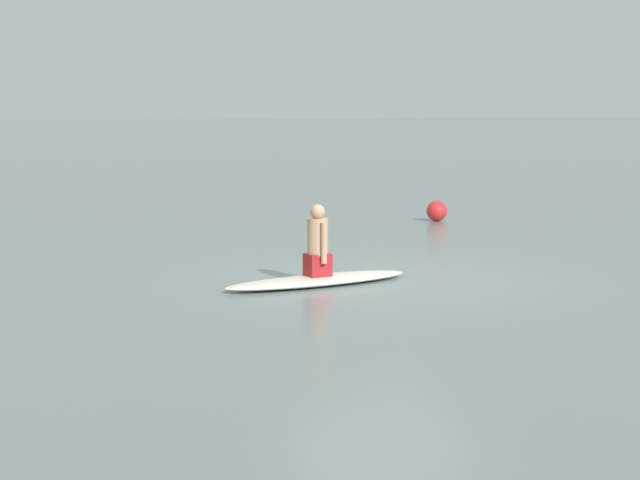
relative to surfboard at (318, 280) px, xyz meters
The scene contains 4 objects.
ground_plane 0.91m from the surfboard, 82.41° to the left, with size 400.00×400.00×0.00m, color slate.
surfboard is the anchor object (origin of this frame).
person_paddler 0.48m from the surfboard, 85.71° to the left, with size 0.41×0.32×0.93m.
buoy_marker 7.96m from the surfboard, 135.71° to the left, with size 0.42×0.42×0.42m, color red.
Camera 1 is at (11.62, -6.76, 2.28)m, focal length 57.39 mm.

